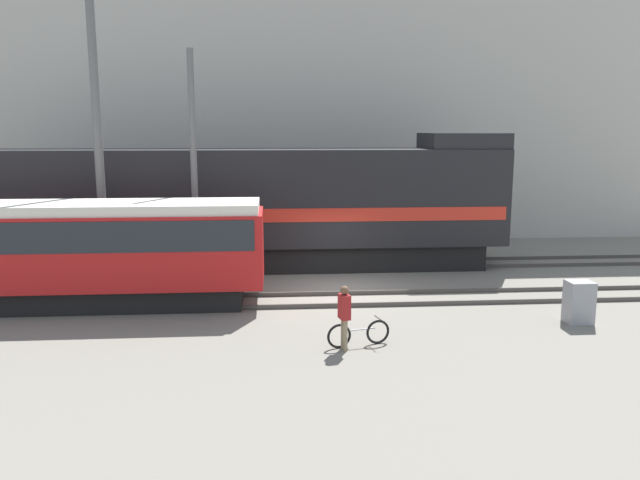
# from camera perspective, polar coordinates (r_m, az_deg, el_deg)

# --- Properties ---
(ground_plane) EXTENTS (120.00, 120.00, 0.00)m
(ground_plane) POSITION_cam_1_polar(r_m,az_deg,el_deg) (21.10, 1.86, -4.64)
(ground_plane) COLOR slate
(track_near) EXTENTS (60.00, 1.51, 0.14)m
(track_near) POSITION_cam_1_polar(r_m,az_deg,el_deg) (19.81, 2.28, -5.41)
(track_near) COLOR #47423D
(track_near) RESTS_ON ground
(track_far) EXTENTS (60.00, 1.51, 0.14)m
(track_far) POSITION_cam_1_polar(r_m,az_deg,el_deg) (24.73, 0.91, -2.29)
(track_far) COLOR #47423D
(track_far) RESTS_ON ground
(building_backdrop) EXTENTS (37.71, 6.00, 13.79)m
(building_backdrop) POSITION_cam_1_polar(r_m,az_deg,el_deg) (32.98, -0.51, 12.70)
(building_backdrop) COLOR #B7B2A8
(building_backdrop) RESTS_ON ground
(freight_locomotive) EXTENTS (20.07, 3.04, 5.23)m
(freight_locomotive) POSITION_cam_1_polar(r_m,az_deg,el_deg) (24.25, -6.63, 3.07)
(freight_locomotive) COLOR black
(freight_locomotive) RESTS_ON ground
(streetcar) EXTENTS (11.07, 2.54, 3.20)m
(streetcar) POSITION_cam_1_polar(r_m,az_deg,el_deg) (20.15, -21.17, -0.68)
(streetcar) COLOR black
(streetcar) RESTS_ON ground
(bicycle) EXTENTS (1.63, 0.58, 0.69)m
(bicycle) POSITION_cam_1_polar(r_m,az_deg,el_deg) (15.77, 3.56, -8.55)
(bicycle) COLOR black
(bicycle) RESTS_ON ground
(person) EXTENTS (0.30, 0.40, 1.62)m
(person) POSITION_cam_1_polar(r_m,az_deg,el_deg) (15.28, 2.24, -6.55)
(person) COLOR #8C7A5B
(person) RESTS_ON ground
(utility_pole_left) EXTENTS (0.29, 0.29, 9.70)m
(utility_pole_left) POSITION_cam_1_polar(r_m,az_deg,el_deg) (22.28, -19.61, 8.19)
(utility_pole_left) COLOR #595959
(utility_pole_left) RESTS_ON ground
(utility_pole_center) EXTENTS (0.22, 0.22, 8.00)m
(utility_pole_center) POSITION_cam_1_polar(r_m,az_deg,el_deg) (21.72, -11.45, 6.29)
(utility_pole_center) COLOR #595959
(utility_pole_center) RESTS_ON ground
(signal_box) EXTENTS (0.70, 0.60, 1.20)m
(signal_box) POSITION_cam_1_polar(r_m,az_deg,el_deg) (18.90, 22.59, -5.28)
(signal_box) COLOR gray
(signal_box) RESTS_ON ground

